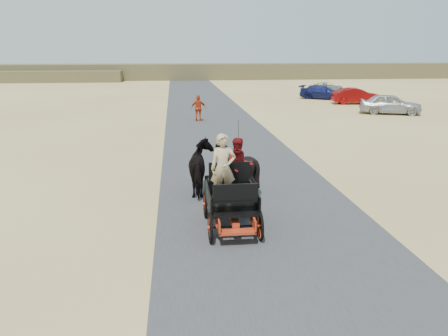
{
  "coord_description": "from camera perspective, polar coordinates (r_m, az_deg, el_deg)",
  "views": [
    {
      "loc": [
        -2.42,
        -9.01,
        4.59
      ],
      "look_at": [
        -1.02,
        3.36,
        1.2
      ],
      "focal_mm": 35.0,
      "sensor_mm": 36.0,
      "label": 1
    }
  ],
  "objects": [
    {
      "name": "car_b",
      "position": [
        40.08,
        16.9,
        8.99
      ],
      "size": [
        4.3,
        1.92,
        1.37
      ],
      "primitive_type": "imported",
      "rotation": [
        0.0,
        0.0,
        1.46
      ],
      "color": "maroon",
      "rests_on": "ground"
    },
    {
      "name": "driver_man",
      "position": [
        11.28,
        -0.12,
        -0.02
      ],
      "size": [
        0.66,
        0.43,
        1.8
      ],
      "primitive_type": "imported",
      "color": "tan",
      "rests_on": "carriage"
    },
    {
      "name": "ground",
      "position": [
        10.4,
        7.82,
        -11.11
      ],
      "size": [
        140.0,
        140.0,
        0.0
      ],
      "primitive_type": "plane",
      "color": "tan"
    },
    {
      "name": "pedestrian",
      "position": [
        28.98,
        -3.35,
        7.81
      ],
      "size": [
        1.03,
        0.48,
        1.73
      ],
      "primitive_type": "imported",
      "rotation": [
        0.0,
        0.0,
        3.08
      ],
      "color": "red",
      "rests_on": "ground"
    },
    {
      "name": "carriage",
      "position": [
        11.65,
        0.9,
        -6.05
      ],
      "size": [
        1.3,
        2.4,
        0.72
      ],
      "primitive_type": null,
      "color": "black",
      "rests_on": "ground"
    },
    {
      "name": "car_c",
      "position": [
        43.29,
        12.79,
        9.61
      ],
      "size": [
        4.68,
        3.84,
        1.28
      ],
      "primitive_type": "imported",
      "rotation": [
        0.0,
        0.0,
        1.02
      ],
      "color": "navy",
      "rests_on": "ground"
    },
    {
      "name": "horse_right",
      "position": [
        14.4,
        1.54,
        0.17
      ],
      "size": [
        1.37,
        1.54,
        1.7
      ],
      "primitive_type": "imported",
      "rotation": [
        0.0,
        0.0,
        3.14
      ],
      "color": "black",
      "rests_on": "ground"
    },
    {
      "name": "road",
      "position": [
        10.4,
        7.82,
        -11.08
      ],
      "size": [
        6.0,
        140.0,
        0.01
      ],
      "primitive_type": "cube",
      "color": "#38383A",
      "rests_on": "ground"
    },
    {
      "name": "horse_left",
      "position": [
        14.29,
        -2.83,
        0.04
      ],
      "size": [
        0.91,
        2.01,
        1.7
      ],
      "primitive_type": "imported",
      "rotation": [
        0.0,
        0.0,
        3.14
      ],
      "color": "black",
      "rests_on": "ground"
    },
    {
      "name": "car_d",
      "position": [
        50.25,
        13.23,
        10.22
      ],
      "size": [
        4.38,
        3.02,
        1.11
      ],
      "primitive_type": "imported",
      "rotation": [
        0.0,
        0.0,
        1.89
      ],
      "color": "#B2B2B7",
      "rests_on": "ground"
    },
    {
      "name": "passenger_woman",
      "position": [
        11.9,
        1.98,
        0.22
      ],
      "size": [
        0.77,
        0.6,
        1.58
      ],
      "primitive_type": "imported",
      "color": "#660C0F",
      "rests_on": "carriage"
    },
    {
      "name": "ridge_far",
      "position": [
        71.14,
        -4.65,
        12.44
      ],
      "size": [
        140.0,
        6.0,
        2.4
      ],
      "primitive_type": "cube",
      "color": "brown",
      "rests_on": "ground"
    },
    {
      "name": "car_a",
      "position": [
        34.5,
        20.91,
        7.82
      ],
      "size": [
        4.65,
        3.1,
        1.47
      ],
      "primitive_type": "imported",
      "rotation": [
        0.0,
        0.0,
        1.23
      ],
      "color": "#B2B2B7",
      "rests_on": "ground"
    }
  ]
}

